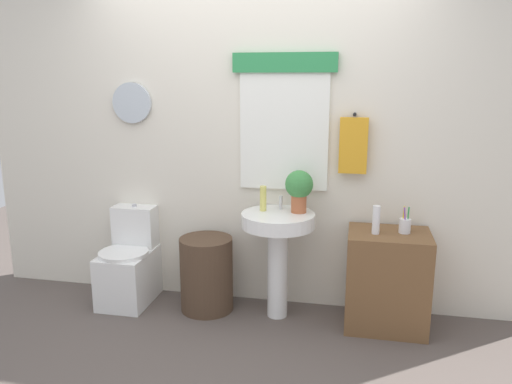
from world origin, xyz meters
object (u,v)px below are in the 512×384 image
object	(u,v)px
lotion_bottle	(376,220)
wooden_cabinet	(387,280)
laundry_hamper	(207,274)
potted_plant	(299,187)
toilet	(130,265)
soap_bottle	(263,198)
pedestal_sink	(278,239)
toothbrush_cup	(405,225)

from	to	relation	value
lotion_bottle	wooden_cabinet	bearing A→B (deg)	22.10
laundry_hamper	potted_plant	xyz separation A→B (m)	(0.69, 0.06, 0.69)
laundry_hamper	potted_plant	world-z (taller)	potted_plant
potted_plant	lotion_bottle	size ratio (longest dim) A/B	1.56
toilet	laundry_hamper	bearing A→B (deg)	-2.86
laundry_hamper	lotion_bottle	xyz separation A→B (m)	(1.23, -0.04, 0.51)
laundry_hamper	lotion_bottle	world-z (taller)	lotion_bottle
soap_bottle	wooden_cabinet	bearing A→B (deg)	-3.17
soap_bottle	lotion_bottle	bearing A→B (deg)	-6.38
wooden_cabinet	lotion_bottle	size ratio (longest dim) A/B	3.53
pedestal_sink	potted_plant	world-z (taller)	potted_plant
wooden_cabinet	pedestal_sink	bearing A→B (deg)	-180.00
toilet	pedestal_sink	distance (m)	1.23
laundry_hamper	wooden_cabinet	world-z (taller)	wooden_cabinet
pedestal_sink	lotion_bottle	xyz separation A→B (m)	(0.68, -0.04, 0.19)
soap_bottle	toilet	bearing A→B (deg)	-179.05
laundry_hamper	wooden_cabinet	size ratio (longest dim) A/B	0.82
soap_bottle	toothbrush_cup	xyz separation A→B (m)	(1.00, -0.03, -0.14)
laundry_hamper	soap_bottle	world-z (taller)	soap_bottle
potted_plant	lotion_bottle	bearing A→B (deg)	-10.41
pedestal_sink	soap_bottle	distance (m)	0.31
laundry_hamper	potted_plant	bearing A→B (deg)	4.98
wooden_cabinet	soap_bottle	bearing A→B (deg)	176.83
pedestal_sink	soap_bottle	size ratio (longest dim) A/B	4.30
pedestal_sink	lotion_bottle	size ratio (longest dim) A/B	4.02
laundry_hamper	lotion_bottle	bearing A→B (deg)	-1.86
pedestal_sink	toothbrush_cup	size ratio (longest dim) A/B	4.29
pedestal_sink	wooden_cabinet	bearing A→B (deg)	0.00
pedestal_sink	wooden_cabinet	size ratio (longest dim) A/B	1.14
toilet	toothbrush_cup	distance (m)	2.12
toilet	toothbrush_cup	xyz separation A→B (m)	(2.07, -0.01, 0.46)
pedestal_sink	lotion_bottle	bearing A→B (deg)	-3.34
toilet	potted_plant	distance (m)	1.50
pedestal_sink	potted_plant	size ratio (longest dim) A/B	2.58
wooden_cabinet	potted_plant	distance (m)	0.90
laundry_hamper	toilet	bearing A→B (deg)	177.14
wooden_cabinet	soap_bottle	distance (m)	1.05
lotion_bottle	toilet	bearing A→B (deg)	177.80
toilet	toothbrush_cup	size ratio (longest dim) A/B	4.10
potted_plant	toothbrush_cup	world-z (taller)	potted_plant
soap_bottle	toothbrush_cup	size ratio (longest dim) A/B	1.00
toothbrush_cup	laundry_hamper	bearing A→B (deg)	-179.20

